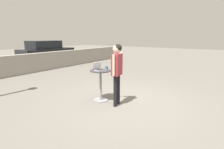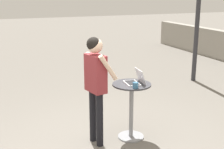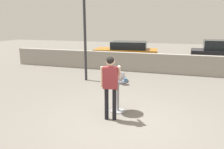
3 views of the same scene
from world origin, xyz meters
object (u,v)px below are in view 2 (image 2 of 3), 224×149
Objects in this scene: cafe_table at (131,104)px; coffee_mug at (136,85)px; standing_person at (96,77)px; laptop at (135,80)px.

cafe_table is 7.70× the size of coffee_mug.
cafe_table is 0.55× the size of standing_person.
cafe_table is at bearing 87.07° from standing_person.
standing_person is (-0.04, -0.67, 0.11)m from laptop.
coffee_mug reaches higher than cafe_table.
standing_person reaches higher than coffee_mug.
cafe_table is 0.41m from laptop.
cafe_table is at bearing -95.76° from laptop.
standing_person is at bearing -116.12° from coffee_mug.
laptop is at bearing 155.03° from coffee_mug.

